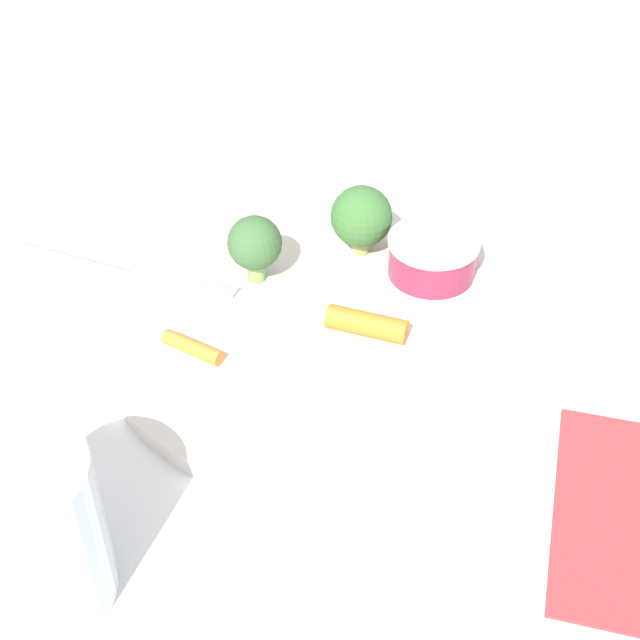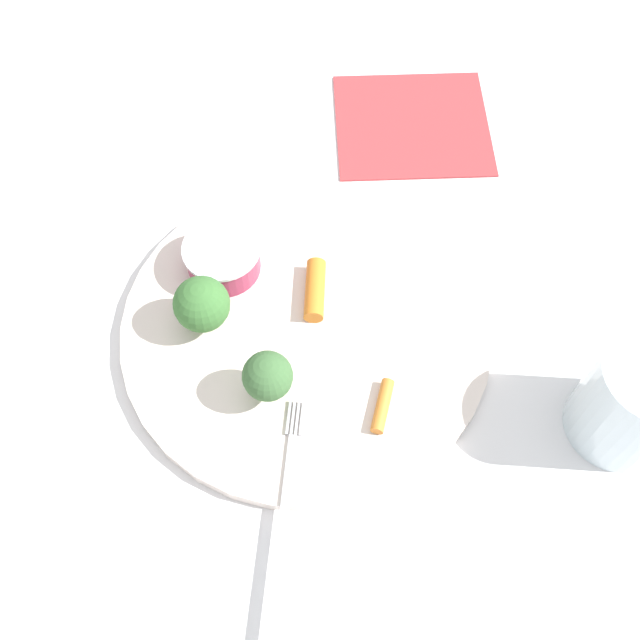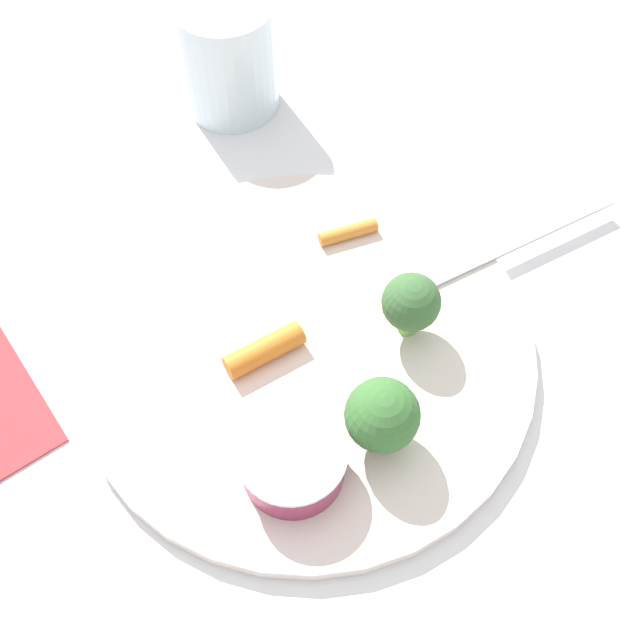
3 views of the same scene
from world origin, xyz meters
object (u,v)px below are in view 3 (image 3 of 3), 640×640
(broccoli_floret_1, at_px, (411,303))
(carrot_stick_0, at_px, (348,232))
(broccoli_floret_0, at_px, (382,416))
(drinking_glass, at_px, (228,56))
(plate, at_px, (307,348))
(sauce_cup, at_px, (293,461))
(carrot_stick_1, at_px, (264,350))
(fork, at_px, (504,250))

(broccoli_floret_1, bearing_deg, carrot_stick_0, 57.63)
(broccoli_floret_0, bearing_deg, broccoli_floret_1, 16.56)
(drinking_glass, bearing_deg, carrot_stick_0, -116.98)
(broccoli_floret_0, bearing_deg, plate, 65.79)
(broccoli_floret_0, distance_m, broccoli_floret_1, 0.08)
(plate, distance_m, broccoli_floret_1, 0.08)
(carrot_stick_0, bearing_deg, broccoli_floret_0, -142.26)
(carrot_stick_0, bearing_deg, sauce_cup, -159.50)
(sauce_cup, bearing_deg, drinking_glass, 41.53)
(carrot_stick_1, bearing_deg, broccoli_floret_1, -45.21)
(broccoli_floret_1, distance_m, carrot_stick_1, 0.10)
(sauce_cup, xyz_separation_m, carrot_stick_1, (0.06, 0.06, -0.01))
(carrot_stick_1, bearing_deg, sauce_cup, -134.03)
(broccoli_floret_1, distance_m, drinking_glass, 0.27)
(sauce_cup, xyz_separation_m, broccoli_floret_1, (0.13, -0.01, 0.02))
(fork, bearing_deg, carrot_stick_1, 149.20)
(carrot_stick_1, relative_size, fork, 0.32)
(carrot_stick_0, height_order, carrot_stick_1, carrot_stick_1)
(plate, relative_size, sauce_cup, 4.67)
(broccoli_floret_0, height_order, broccoli_floret_1, broccoli_floret_0)
(broccoli_floret_0, distance_m, drinking_glass, 0.34)
(carrot_stick_0, bearing_deg, carrot_stick_1, -177.39)
(broccoli_floret_0, bearing_deg, sauce_cup, 144.47)
(carrot_stick_1, bearing_deg, fork, -30.80)
(plate, distance_m, carrot_stick_1, 0.03)
(plate, relative_size, drinking_glass, 3.24)
(drinking_glass, bearing_deg, plate, -133.50)
(carrot_stick_0, height_order, fork, carrot_stick_0)
(fork, bearing_deg, plate, 150.55)
(broccoli_floret_0, relative_size, carrot_stick_1, 0.99)
(sauce_cup, relative_size, broccoli_floret_0, 1.21)
(plate, bearing_deg, carrot_stick_1, 141.66)
(carrot_stick_0, distance_m, carrot_stick_1, 0.12)
(carrot_stick_0, distance_m, fork, 0.11)
(drinking_glass, bearing_deg, broccoli_floret_1, -118.74)
(sauce_cup, distance_m, carrot_stick_0, 0.19)
(sauce_cup, distance_m, fork, 0.23)
(broccoli_floret_1, xyz_separation_m, fork, (0.10, -0.03, -0.03))
(plate, bearing_deg, broccoli_floret_0, -114.21)
(fork, relative_size, drinking_glass, 1.79)
(plate, height_order, broccoli_floret_1, broccoli_floret_1)
(plate, bearing_deg, fork, -29.45)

